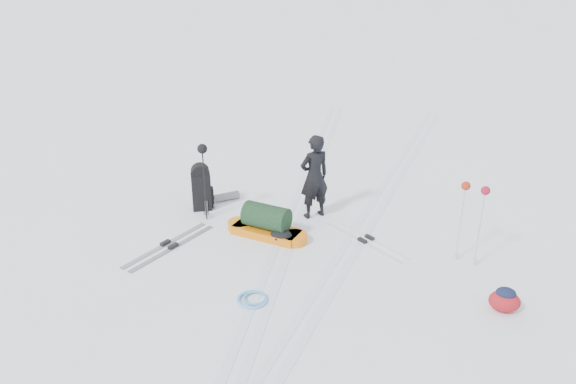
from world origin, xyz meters
The scene contains 13 objects.
ground centered at (0.00, 0.00, 0.00)m, with size 200.00×200.00×0.00m, color white.
ski_tracks centered at (0.61, 0.88, 0.00)m, with size 3.38×17.97×0.01m.
skier centered at (0.27, 1.21, 0.81)m, with size 0.59×0.39×1.63m, color black.
pulk_sled centered at (-0.38, 0.23, 0.23)m, with size 1.62×0.77×0.60m.
expedition_rucksack centered at (-1.87, 1.03, 0.43)m, with size 0.79×0.93×0.93m.
ski_poles_black centered at (-1.68, 0.61, 1.22)m, with size 0.18×0.20×1.49m.
ski_poles_silver centered at (3.03, 0.15, 1.17)m, with size 0.43×0.25×1.40m.
touring_skis_grey centered at (-1.89, -0.57, 0.02)m, with size 0.94×1.89×0.07m.
touring_skis_white centered at (1.37, 0.48, 0.01)m, with size 1.60×1.31×0.07m.
rope_coil centered at (-0.01, -1.73, 0.03)m, with size 0.61×0.61×0.06m.
small_daypack centered at (3.51, -1.07, 0.18)m, with size 0.55×0.53×0.38m.
thermos_pair centered at (-1.75, 0.97, 0.12)m, with size 0.16×0.25×0.25m.
stuff_sack centered at (-0.06, 0.06, 0.12)m, with size 0.45×0.37×0.25m.
Camera 1 is at (2.19, -8.22, 4.81)m, focal length 35.00 mm.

